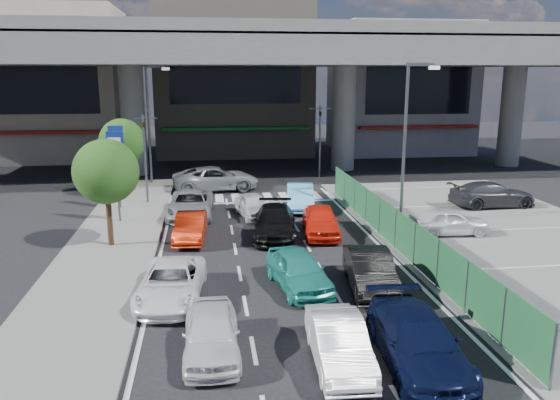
{
  "coord_description": "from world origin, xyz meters",
  "views": [
    {
      "loc": [
        -2.75,
        -19.76,
        7.54
      ],
      "look_at": [
        0.59,
        4.55,
        1.77
      ],
      "focal_mm": 35.0,
      "sensor_mm": 36.0,
      "label": 1
    }
  ],
  "objects": [
    {
      "name": "expressway",
      "position": [
        0.0,
        22.0,
        8.76
      ],
      "size": [
        64.0,
        14.0,
        10.75
      ],
      "color": "#61615C",
      "rests_on": "ground"
    },
    {
      "name": "sedan_white_mid_left",
      "position": [
        -4.04,
        -2.18,
        0.62
      ],
      "size": [
        2.45,
        4.64,
        1.24
      ],
      "primitive_type": "imported",
      "rotation": [
        0.0,
        0.0,
        -0.09
      ],
      "color": "white",
      "rests_on": "ground"
    },
    {
      "name": "hatch_white_back_mid",
      "position": [
        0.56,
        -7.03,
        0.63
      ],
      "size": [
        1.5,
        3.86,
        1.25
      ],
      "primitive_type": "imported",
      "rotation": [
        0.0,
        0.0,
        -0.05
      ],
      "color": "white",
      "rests_on": "ground"
    },
    {
      "name": "street_lamp_left",
      "position": [
        -6.33,
        18.0,
        4.77
      ],
      "size": [
        1.65,
        0.22,
        8.0
      ],
      "color": "#595B60",
      "rests_on": "ground"
    },
    {
      "name": "building_center",
      "position": [
        0.0,
        32.97,
        7.49
      ],
      "size": [
        14.0,
        10.9,
        15.0
      ],
      "color": "gray",
      "rests_on": "ground"
    },
    {
      "name": "sidewalk_left",
      "position": [
        -7.0,
        4.0,
        0.06
      ],
      "size": [
        4.0,
        30.0,
        0.12
      ],
      "primitive_type": "cube",
      "color": "slate",
      "rests_on": "ground"
    },
    {
      "name": "building_west",
      "position": [
        -16.0,
        31.97,
        6.49
      ],
      "size": [
        12.0,
        10.9,
        13.0
      ],
      "color": "gray",
      "rests_on": "ground"
    },
    {
      "name": "hatch_black_mid_right",
      "position": [
        2.89,
        -2.19,
        0.69
      ],
      "size": [
        1.96,
        4.33,
        1.38
      ],
      "primitive_type": "imported",
      "rotation": [
        0.0,
        0.0,
        -0.12
      ],
      "color": "black",
      "rests_on": "ground"
    },
    {
      "name": "signboard_near",
      "position": [
        -7.2,
        7.99,
        3.06
      ],
      "size": [
        0.8,
        0.14,
        4.7
      ],
      "color": "#595B60",
      "rests_on": "ground"
    },
    {
      "name": "parking_lot",
      "position": [
        11.0,
        2.0,
        0.03
      ],
      "size": [
        12.0,
        28.0,
        0.06
      ],
      "primitive_type": "cube",
      "color": "slate",
      "rests_on": "ground"
    },
    {
      "name": "minivan_navy_back",
      "position": [
        2.58,
        -7.34,
        0.69
      ],
      "size": [
        2.16,
        4.84,
        1.38
      ],
      "primitive_type": "imported",
      "rotation": [
        0.0,
        0.0,
        -0.05
      ],
      "color": "black",
      "rests_on": "ground"
    },
    {
      "name": "wagon_silver_front_left",
      "position": [
        -3.64,
        8.74,
        0.69
      ],
      "size": [
        2.56,
        5.07,
        1.37
      ],
      "primitive_type": "imported",
      "rotation": [
        0.0,
        0.0,
        -0.06
      ],
      "color": "gray",
      "rests_on": "ground"
    },
    {
      "name": "traffic_cone",
      "position": [
        7.02,
        5.65,
        0.37
      ],
      "size": [
        0.34,
        0.34,
        0.62
      ],
      "primitive_type": "cone",
      "rotation": [
        0.0,
        0.0,
        0.08
      ],
      "color": "red",
      "rests_on": "parking_lot"
    },
    {
      "name": "van_white_back_left",
      "position": [
        -2.75,
        -6.03,
        0.64
      ],
      "size": [
        1.54,
        3.77,
        1.28
      ],
      "primitive_type": "imported",
      "rotation": [
        0.0,
        0.0,
        -0.01
      ],
      "color": "silver",
      "rests_on": "ground"
    },
    {
      "name": "taxi_orange_left",
      "position": [
        -3.54,
        4.62,
        0.62
      ],
      "size": [
        1.57,
        3.84,
        1.24
      ],
      "primitive_type": "imported",
      "rotation": [
        0.0,
        0.0,
        -0.07
      ],
      "color": "red",
      "rests_on": "ground"
    },
    {
      "name": "building_east",
      "position": [
        16.0,
        31.97,
        5.99
      ],
      "size": [
        12.0,
        10.9,
        12.0
      ],
      "color": "gray",
      "rests_on": "ground"
    },
    {
      "name": "kei_truck_front_right",
      "position": [
        2.46,
        9.79,
        0.69
      ],
      "size": [
        2.05,
        4.36,
        1.38
      ],
      "primitive_type": "imported",
      "rotation": [
        0.0,
        0.0,
        -0.14
      ],
      "color": "#66C4F6",
      "rests_on": "ground"
    },
    {
      "name": "traffic_light_left",
      "position": [
        -6.2,
        12.0,
        3.94
      ],
      "size": [
        1.6,
        1.24,
        5.2
      ],
      "color": "#595B60",
      "rests_on": "ground"
    },
    {
      "name": "taxi_teal_mid",
      "position": [
        0.39,
        -1.74,
        0.67
      ],
      "size": [
        2.22,
        4.17,
        1.35
      ],
      "primitive_type": "imported",
      "rotation": [
        0.0,
        0.0,
        0.17
      ],
      "color": "teal",
      "rests_on": "ground"
    },
    {
      "name": "tree_near",
      "position": [
        -7.0,
        4.0,
        3.39
      ],
      "size": [
        2.8,
        2.8,
        4.8
      ],
      "color": "#382314",
      "rests_on": "ground"
    },
    {
      "name": "signboard_far",
      "position": [
        -7.6,
        10.99,
        3.06
      ],
      "size": [
        0.8,
        0.14,
        4.7
      ],
      "color": "#595B60",
      "rests_on": "ground"
    },
    {
      "name": "crossing_wagon_silver",
      "position": [
        -2.15,
        15.45,
        0.77
      ],
      "size": [
        5.84,
        3.28,
        1.54
      ],
      "primitive_type": "imported",
      "rotation": [
        0.0,
        0.0,
        1.7
      ],
      "color": "#A2A5A9",
      "rests_on": "ground"
    },
    {
      "name": "traffic_light_right",
      "position": [
        5.5,
        19.0,
        3.94
      ],
      "size": [
        1.6,
        1.24,
        5.2
      ],
      "color": "#595B60",
      "rests_on": "ground"
    },
    {
      "name": "street_lamp_right",
      "position": [
        7.17,
        6.0,
        4.77
      ],
      "size": [
        1.65,
        0.22,
        8.0
      ],
      "color": "#595B60",
      "rests_on": "ground"
    },
    {
      "name": "parked_sedan_white",
      "position": [
        8.52,
        3.67,
        0.69
      ],
      "size": [
        3.77,
        1.66,
        1.26
      ],
      "primitive_type": "imported",
      "rotation": [
        0.0,
        0.0,
        1.53
      ],
      "color": "silver",
      "rests_on": "parking_lot"
    },
    {
      "name": "parked_sedan_dgrey",
      "position": [
        13.34,
        8.57,
        0.76
      ],
      "size": [
        4.89,
        2.09,
        1.41
      ],
      "primitive_type": "imported",
      "rotation": [
        0.0,
        0.0,
        1.6
      ],
      "color": "#2E2F34",
      "rests_on": "parking_lot"
    },
    {
      "name": "sedan_black_mid",
      "position": [
        0.35,
        4.66,
        0.69
      ],
      "size": [
        2.58,
        4.98,
        1.38
      ],
      "primitive_type": "imported",
      "rotation": [
        0.0,
        0.0,
        -0.14
      ],
      "color": "black",
      "rests_on": "ground"
    },
    {
      "name": "tree_far",
      "position": [
        -7.8,
        14.5,
        3.39
      ],
      "size": [
        2.8,
        2.8,
        4.8
      ],
      "color": "#382314",
      "rests_on": "ground"
    },
    {
      "name": "fence_run",
      "position": [
        5.3,
        1.0,
        0.9
      ],
      "size": [
        0.16,
        22.0,
        1.8
      ],
      "primitive_type": null,
      "color": "#1D5630",
      "rests_on": "ground"
    },
    {
      "name": "ground",
      "position": [
        0.0,
        0.0,
        0.0
      ],
      "size": [
        120.0,
        120.0,
        0.0
      ],
      "primitive_type": "plane",
      "color": "black",
      "rests_on": "ground"
    },
    {
      "name": "sedan_white_front_mid",
      "position": [
        -0.32,
        8.33,
        0.62
      ],
      "size": [
        2.08,
        3.84,
        1.24
      ],
      "primitive_type": "imported",
      "rotation": [
        0.0,
        0.0,
        0.18
      ],
      "color": "silver",
      "rests_on": "ground"
    },
    {
      "name": "taxi_orange_right",
      "position": [
        2.54,
        4.6,
        0.69
      ],
      "size": [
        2.1,
        4.22,
        1.38
      ],
      "primitive_type": "imported",
      "rotation": [
        0.0,
        0.0,
        -0.12
      ],
      "color": "red",
      "rests_on": "ground"
    }
  ]
}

